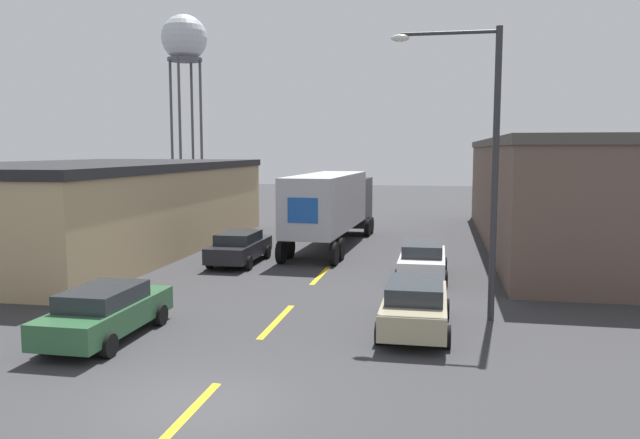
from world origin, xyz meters
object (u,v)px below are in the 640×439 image
object	(u,v)px
parked_car_left_far	(240,247)
parked_car_right_mid	(423,259)
street_lamp	(482,152)
parked_car_left_near	(106,311)
parked_car_right_near	(415,305)
semi_truck	(333,203)
water_tower	(184,42)

from	to	relation	value
parked_car_left_far	parked_car_right_mid	size ratio (longest dim) A/B	1.00
parked_car_left_far	street_lamp	size ratio (longest dim) A/B	0.54
parked_car_left_near	parked_car_right_near	distance (m)	8.66
semi_truck	parked_car_right_mid	distance (m)	9.23
semi_truck	parked_car_left_near	world-z (taller)	semi_truck
semi_truck	parked_car_right_mid	bearing A→B (deg)	-54.33
semi_truck	parked_car_left_far	distance (m)	6.91
parked_car_right_near	street_lamp	bearing A→B (deg)	40.84
street_lamp	parked_car_left_near	bearing A→B (deg)	-158.64
parked_car_right_near	water_tower	world-z (taller)	water_tower
semi_truck	street_lamp	bearing A→B (deg)	-60.80
water_tower	parked_car_right_mid	bearing A→B (deg)	-55.47
parked_car_left_far	parked_car_right_mid	world-z (taller)	same
parked_car_right_mid	water_tower	bearing A→B (deg)	124.53
semi_truck	water_tower	bearing A→B (deg)	127.12
parked_car_right_mid	water_tower	xyz separation A→B (m)	(-26.02, 37.83, 15.62)
semi_truck	street_lamp	world-z (taller)	street_lamp
parked_car_right_mid	water_tower	world-z (taller)	water_tower
water_tower	street_lamp	bearing A→B (deg)	-57.49
parked_car_left_near	parked_car_right_near	world-z (taller)	same
semi_truck	street_lamp	size ratio (longest dim) A/B	1.47
water_tower	street_lamp	xyz separation A→B (m)	(27.88, -43.75, -11.27)
water_tower	parked_car_left_far	bearing A→B (deg)	-63.87
parked_car_right_mid	street_lamp	xyz separation A→B (m)	(1.86, -5.92, 4.35)
parked_car_left_far	street_lamp	bearing A→B (deg)	-37.01
semi_truck	street_lamp	xyz separation A→B (m)	(6.85, -13.51, 2.75)
semi_truck	water_tower	world-z (taller)	water_tower
street_lamp	parked_car_right_mid	bearing A→B (deg)	107.39
parked_car_right_mid	street_lamp	size ratio (longest dim) A/B	0.54
parked_car_right_mid	street_lamp	distance (m)	7.58
water_tower	street_lamp	world-z (taller)	water_tower
semi_truck	parked_car_right_near	world-z (taller)	semi_truck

